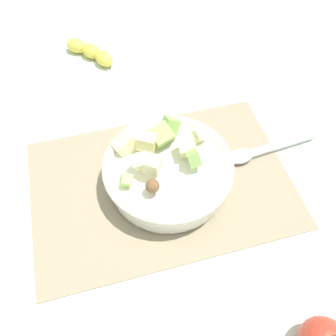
# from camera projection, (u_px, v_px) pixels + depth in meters

# --- Properties ---
(ground_plane) EXTENTS (2.40, 2.40, 0.00)m
(ground_plane) POSITION_uv_depth(u_px,v_px,m) (161.00, 184.00, 0.71)
(ground_plane) COLOR silver
(placemat) EXTENTS (0.50, 0.34, 0.01)m
(placemat) POSITION_uv_depth(u_px,v_px,m) (161.00, 183.00, 0.71)
(placemat) COLOR gray
(placemat) RESTS_ON ground_plane
(salad_bowl) EXTENTS (0.24, 0.24, 0.10)m
(salad_bowl) POSITION_uv_depth(u_px,v_px,m) (167.00, 169.00, 0.68)
(salad_bowl) COLOR white
(salad_bowl) RESTS_ON placemat
(serving_spoon) EXTENTS (0.20, 0.05, 0.01)m
(serving_spoon) POSITION_uv_depth(u_px,v_px,m) (257.00, 151.00, 0.74)
(serving_spoon) COLOR #B7B7BC
(serving_spoon) RESTS_ON placemat
(banana_whole) EXTENTS (0.12, 0.13, 0.04)m
(banana_whole) POSITION_uv_depth(u_px,v_px,m) (90.00, 52.00, 0.92)
(banana_whole) COLOR yellow
(banana_whole) RESTS_ON ground_plane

